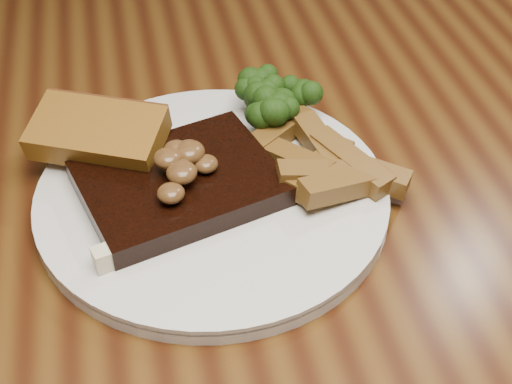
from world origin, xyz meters
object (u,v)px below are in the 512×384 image
(chair_far, at_px, (125,91))
(dining_table, at_px, (271,274))
(plate, at_px, (213,197))
(steak, at_px, (180,185))
(potato_wedges, at_px, (305,164))
(garlic_bread, at_px, (101,151))

(chair_far, bearing_deg, dining_table, 87.89)
(plate, relative_size, steak, 1.90)
(chair_far, relative_size, potato_wedges, 7.70)
(plate, height_order, potato_wedges, potato_wedges)
(dining_table, relative_size, plate, 5.36)
(chair_far, distance_m, garlic_bread, 0.68)
(chair_far, xyz_separation_m, plate, (0.07, -0.66, 0.31))
(plate, bearing_deg, steak, 176.78)
(steak, bearing_deg, chair_far, 77.49)
(dining_table, relative_size, garlic_bread, 14.21)
(steak, xyz_separation_m, potato_wedges, (0.11, 0.00, 0.00))
(garlic_bread, relative_size, potato_wedges, 1.06)
(steak, relative_size, potato_wedges, 1.48)
(steak, xyz_separation_m, garlic_bread, (-0.06, 0.06, 0.00))
(dining_table, height_order, chair_far, chair_far)
(dining_table, height_order, garlic_bread, garlic_bread)
(chair_far, xyz_separation_m, garlic_bread, (-0.02, -0.60, 0.33))
(dining_table, relative_size, chair_far, 1.96)
(dining_table, xyz_separation_m, chair_far, (-0.12, 0.67, -0.21))
(plate, distance_m, potato_wedges, 0.08)
(dining_table, distance_m, chair_far, 0.71)
(garlic_bread, bearing_deg, plate, -8.60)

